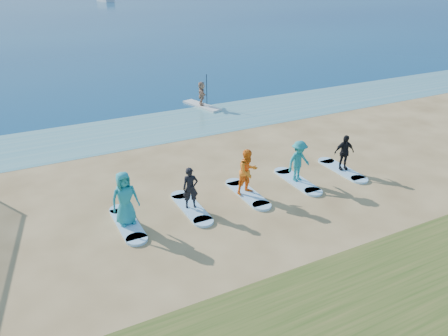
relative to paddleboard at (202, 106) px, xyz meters
name	(u,v)px	position (x,y,z in m)	size (l,w,h in m)	color
ground	(265,214)	(-3.50, -12.89, -0.06)	(600.00, 600.00, 0.00)	tan
shallow_water	(162,126)	(-3.50, -2.39, -0.05)	(600.00, 600.00, 0.00)	teal
paddleboard	(202,106)	(0.00, 0.00, 0.00)	(0.70, 3.00, 0.12)	silver
paddleboarder	(202,93)	(0.00, 0.00, 0.79)	(1.35, 0.43, 1.46)	tan
boat_offshore_b	(106,2)	(16.63, 94.03, -0.06)	(2.28, 5.14, 1.48)	silver
surfboard_0	(128,224)	(-8.01, -11.36, -0.01)	(0.70, 2.20, 0.09)	#A1D6FA
student_0	(125,198)	(-8.01, -11.36, 0.97)	(0.92, 0.60, 1.87)	teal
surfboard_1	(191,208)	(-5.67, -11.36, -0.01)	(0.70, 2.20, 0.09)	#A1D6FA
student_1	(190,188)	(-5.67, -11.36, 0.79)	(0.55, 0.36, 1.52)	black
surfboard_2	(247,194)	(-3.32, -11.36, -0.01)	(0.70, 2.20, 0.09)	#A1D6FA
student_2	(248,172)	(-3.32, -11.36, 0.91)	(0.86, 0.67, 1.77)	orange
surfboard_3	(297,181)	(-0.98, -11.36, -0.01)	(0.70, 2.20, 0.09)	#A1D6FA
student_3	(299,161)	(-0.98, -11.36, 0.88)	(1.09, 0.63, 1.69)	teal
surfboard_4	(342,170)	(1.36, -11.36, -0.01)	(0.70, 2.20, 0.09)	#A1D6FA
student_4	(344,152)	(1.36, -11.36, 0.80)	(0.90, 0.37, 1.54)	black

